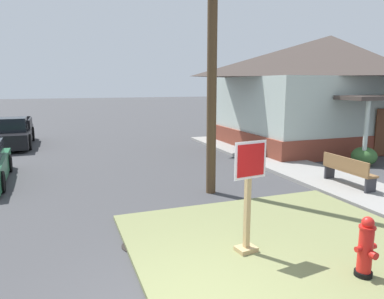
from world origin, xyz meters
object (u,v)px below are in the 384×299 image
at_px(pickup_truck_black, 9,134).
at_px(street_bench, 347,169).
at_px(stop_sign, 248,201).
at_px(manhole_cover, 140,245).
at_px(fire_hydrant, 366,248).

xyz_separation_m(pickup_truck_black, street_bench, (10.29, -11.58, -0.02)).
bearing_deg(stop_sign, street_bench, 28.85).
xyz_separation_m(manhole_cover, pickup_truck_black, (-3.75, 13.16, 0.61)).
relative_size(manhole_cover, pickup_truck_black, 0.14).
distance_m(fire_hydrant, pickup_truck_black, 17.03).
bearing_deg(fire_hydrant, street_bench, 49.12).
distance_m(fire_hydrant, stop_sign, 1.97).
relative_size(manhole_cover, street_bench, 0.39).
distance_m(stop_sign, pickup_truck_black, 15.26).
height_order(fire_hydrant, pickup_truck_black, pickup_truck_black).
distance_m(stop_sign, manhole_cover, 2.28).
distance_m(stop_sign, street_bench, 5.51).
height_order(fire_hydrant, stop_sign, stop_sign).
height_order(manhole_cover, pickup_truck_black, pickup_truck_black).
distance_m(fire_hydrant, manhole_cover, 3.95).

